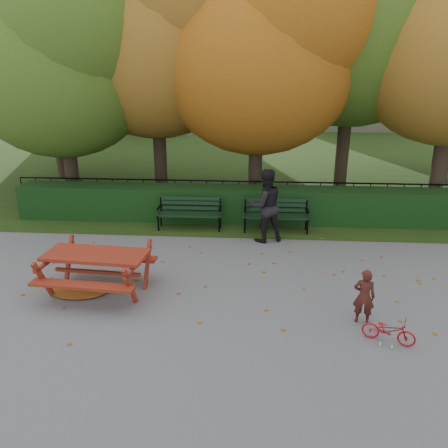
# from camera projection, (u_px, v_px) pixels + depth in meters

# --- Properties ---
(ground) EXTENTS (90.00, 90.00, 0.00)m
(ground) POSITION_uv_depth(u_px,v_px,m) (228.00, 292.00, 8.81)
(ground) COLOR slate
(ground) RESTS_ON ground
(grass_strip) EXTENTS (90.00, 90.00, 0.00)m
(grass_strip) POSITION_uv_depth(u_px,v_px,m) (246.00, 160.00, 21.99)
(grass_strip) COLOR #1D3512
(grass_strip) RESTS_ON ground
(building_left) EXTENTS (10.00, 7.00, 15.00)m
(building_left) POSITION_uv_depth(u_px,v_px,m) (127.00, 23.00, 31.42)
(building_left) COLOR #BAAF90
(building_left) RESTS_ON ground
(building_right) EXTENTS (9.00, 6.00, 12.00)m
(building_right) POSITION_uv_depth(u_px,v_px,m) (359.00, 46.00, 32.64)
(building_right) COLOR #BAAF90
(building_right) RESTS_ON ground
(hedge) EXTENTS (13.00, 0.90, 1.00)m
(hedge) POSITION_uv_depth(u_px,v_px,m) (237.00, 204.00, 12.88)
(hedge) COLOR black
(hedge) RESTS_ON ground
(iron_fence) EXTENTS (14.00, 0.04, 1.02)m
(iron_fence) POSITION_uv_depth(u_px,v_px,m) (239.00, 196.00, 13.63)
(iron_fence) COLOR black
(iron_fence) RESTS_ON ground
(tree_a) EXTENTS (5.88, 5.60, 7.48)m
(tree_a) POSITION_uv_depth(u_px,v_px,m) (66.00, 60.00, 12.92)
(tree_a) COLOR #302419
(tree_a) RESTS_ON ground
(tree_b) EXTENTS (6.72, 6.40, 8.79)m
(tree_b) POSITION_uv_depth(u_px,v_px,m) (164.00, 31.00, 13.54)
(tree_b) COLOR #302419
(tree_b) RESTS_ON ground
(tree_c) EXTENTS (6.30, 6.00, 8.00)m
(tree_c) POSITION_uv_depth(u_px,v_px,m) (270.00, 49.00, 12.77)
(tree_c) COLOR #302419
(tree_c) RESTS_ON ground
(tree_d) EXTENTS (7.14, 6.80, 9.58)m
(tree_d) POSITION_uv_depth(u_px,v_px,m) (369.00, 10.00, 13.37)
(tree_d) COLOR #302419
(tree_d) RESTS_ON ground
(tree_f) EXTENTS (6.93, 6.60, 9.19)m
(tree_f) POSITION_uv_depth(u_px,v_px,m) (52.00, 29.00, 16.11)
(tree_f) COLOR #302419
(tree_f) RESTS_ON ground
(bench_left) EXTENTS (1.80, 0.57, 0.88)m
(bench_left) POSITION_uv_depth(u_px,v_px,m) (190.00, 211.00, 12.21)
(bench_left) COLOR black
(bench_left) RESTS_ON ground
(bench_right) EXTENTS (1.80, 0.57, 0.88)m
(bench_right) POSITION_uv_depth(u_px,v_px,m) (276.00, 213.00, 12.05)
(bench_right) COLOR black
(bench_right) RESTS_ON ground
(picnic_table) EXTENTS (2.12, 1.76, 0.97)m
(picnic_table) POSITION_uv_depth(u_px,v_px,m) (97.00, 262.00, 8.58)
(picnic_table) COLOR maroon
(picnic_table) RESTS_ON ground
(leaf_pile) EXTENTS (1.30, 1.01, 0.08)m
(leaf_pile) POSITION_uv_depth(u_px,v_px,m) (80.00, 290.00, 8.81)
(leaf_pile) COLOR brown
(leaf_pile) RESTS_ON ground
(leaf_scatter) EXTENTS (9.00, 5.70, 0.01)m
(leaf_scatter) POSITION_uv_depth(u_px,v_px,m) (228.00, 285.00, 9.09)
(leaf_scatter) COLOR brown
(leaf_scatter) RESTS_ON ground
(child) EXTENTS (0.42, 0.33, 1.02)m
(child) POSITION_uv_depth(u_px,v_px,m) (364.00, 296.00, 7.58)
(child) COLOR #421B15
(child) RESTS_ON ground
(adult) EXTENTS (1.13, 1.01, 1.91)m
(adult) POSITION_uv_depth(u_px,v_px,m) (265.00, 206.00, 11.17)
(adult) COLOR black
(adult) RESTS_ON ground
(bicycle) EXTENTS (0.89, 0.58, 0.44)m
(bicycle) POSITION_uv_depth(u_px,v_px,m) (389.00, 330.00, 7.11)
(bicycle) COLOR #B7101A
(bicycle) RESTS_ON ground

